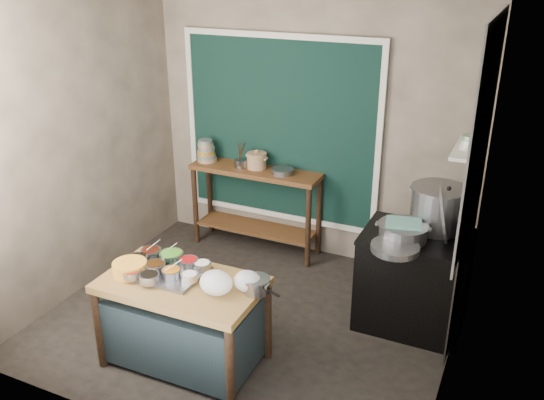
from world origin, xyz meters
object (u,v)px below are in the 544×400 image
at_px(yellow_basin, 130,268).
at_px(steamer, 403,232).
at_px(stock_pot, 438,208).
at_px(saucepan, 256,285).
at_px(stove_block, 413,282).
at_px(condiment_tray, 165,272).
at_px(ceramic_crock, 257,161).
at_px(prep_table, 184,322).
at_px(back_counter, 256,209).
at_px(utensil_cup, 241,163).

height_order(yellow_basin, steamer, steamer).
bearing_deg(stock_pot, saucepan, -127.03).
xyz_separation_m(stove_block, condiment_tray, (-1.72, -1.25, 0.34)).
bearing_deg(steamer, stock_pot, 57.17).
xyz_separation_m(condiment_tray, ceramic_crock, (-0.17, 2.00, 0.26)).
distance_m(saucepan, steamer, 1.36).
xyz_separation_m(stove_block, steamer, (-0.11, -0.13, 0.52)).
bearing_deg(yellow_basin, prep_table, 9.38).
distance_m(back_counter, stove_block, 2.04).
bearing_deg(saucepan, back_counter, 137.28).
distance_m(condiment_tray, utensil_cup, 2.00).
distance_m(back_counter, utensil_cup, 0.54).
xyz_separation_m(prep_table, stock_pot, (1.64, 1.50, 0.70)).
bearing_deg(stove_block, ceramic_crock, 158.18).
relative_size(saucepan, steamer, 0.50).
bearing_deg(condiment_tray, stove_block, 35.85).
distance_m(back_counter, saucepan, 2.17).
bearing_deg(condiment_tray, back_counter, 95.10).
relative_size(utensil_cup, steamer, 0.34).
xyz_separation_m(saucepan, ceramic_crock, (-0.95, 1.95, 0.22)).
bearing_deg(back_counter, utensil_cup, -173.75).
distance_m(yellow_basin, saucepan, 1.03).
distance_m(stove_block, ceramic_crock, 2.13).
xyz_separation_m(back_counter, ceramic_crock, (0.00, 0.03, 0.55)).
bearing_deg(condiment_tray, prep_table, -16.44).
height_order(condiment_tray, steamer, steamer).
bearing_deg(saucepan, condiment_tray, -155.20).
bearing_deg(steamer, ceramic_crock, 153.55).
relative_size(back_counter, stock_pot, 2.96).
bearing_deg(utensil_cup, stove_block, -19.03).
relative_size(back_counter, saucepan, 6.77).
distance_m(yellow_basin, ceramic_crock, 2.14).
bearing_deg(saucepan, ceramic_crock, 136.86).
bearing_deg(utensil_cup, steamer, -23.30).
relative_size(yellow_basin, ceramic_crock, 1.20).
bearing_deg(prep_table, stock_pot, 41.67).
height_order(prep_table, saucepan, saucepan).
distance_m(saucepan, ceramic_crock, 2.18).
bearing_deg(utensil_cup, condiment_tray, -80.12).
height_order(utensil_cup, stock_pot, stock_pot).
bearing_deg(utensil_cup, yellow_basin, -87.17).
height_order(condiment_tray, saucepan, saucepan).
xyz_separation_m(yellow_basin, stock_pot, (2.07, 1.57, 0.27)).
height_order(back_counter, condiment_tray, back_counter).
height_order(utensil_cup, ceramic_crock, ceramic_crock).
distance_m(yellow_basin, utensil_cup, 2.09).
bearing_deg(saucepan, prep_table, -148.80).
xyz_separation_m(stove_block, yellow_basin, (-1.96, -1.37, 0.38)).
bearing_deg(saucepan, yellow_basin, -149.21).
height_order(stove_block, saucepan, saucepan).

